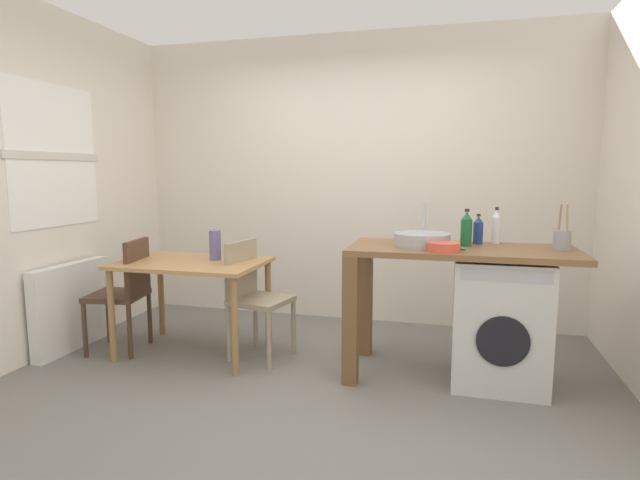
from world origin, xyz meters
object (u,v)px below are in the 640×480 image
Objects in this scene: washing_machine at (499,321)px; dining_table at (192,273)px; bottle_squat_brown at (478,230)px; utensil_crock at (562,239)px; bottle_clear_small at (496,227)px; mixing_bowl at (443,246)px; vase at (215,245)px; bottle_tall_green at (466,229)px; chair_opposite at (253,292)px; chair_person_seat at (126,289)px.

dining_table is at bearing -179.17° from washing_machine.
bottle_squat_brown is (2.12, 0.24, 0.37)m from dining_table.
bottle_clear_small is at bearing 151.26° from utensil_crock.
mixing_bowl reaches higher than vase.
vase reaches higher than washing_machine.
bottle_tall_green is 0.60m from utensil_crock.
bottle_tall_green is at bearing 160.31° from washing_machine.
bottle_squat_brown is at bearing -154.60° from bottle_clear_small.
utensil_crock is at bearing -16.85° from bottle_squat_brown.
chair_opposite is 1.80m from washing_machine.
bottle_clear_small is 0.87× the size of utensil_crock.
chair_opposite is 3.46× the size of bottle_clear_small.
dining_table is 2.17m from bottle_squat_brown.
chair_opposite is 4.31× the size of mixing_bowl.
bottle_tall_green is 1.90m from vase.
mixing_bowl is at bearing -127.06° from bottle_clear_small.
chair_person_seat is 1.05× the size of washing_machine.
utensil_crock reaches higher than bottle_clear_small.
washing_machine is at bearing 100.66° from chair_opposite.
chair_person_seat reaches higher than dining_table.
chair_person_seat is 2.87m from bottle_clear_small.
bottle_squat_brown is at bearing 4.11° from vase.
vase reaches higher than chair_opposite.
bottle_squat_brown reaches higher than washing_machine.
utensil_crock is (3.19, 0.17, 0.48)m from chair_person_seat.
washing_machine is at bearing -171.90° from utensil_crock.
mixing_bowl is 1.77m from vase.
chair_person_seat and chair_opposite have the same top height.
bottle_clear_small reaches higher than vase.
mixing_bowl is 0.89× the size of vase.
utensil_crock reaches higher than bottle_tall_green.
dining_table is 4.29× the size of bottle_tall_green.
bottle_clear_small is at bearing 25.40° from bottle_squat_brown.
washing_machine is at bearing -97.48° from chair_person_seat.
bottle_squat_brown is at bearing 163.15° from utensil_crock.
bottle_clear_small is (1.77, 0.24, 0.53)m from chair_opposite.
washing_machine is 3.35× the size of bottle_tall_green.
bottle_clear_small reaches higher than chair_opposite.
vase is (-1.75, 0.26, -0.09)m from mixing_bowl.
bottle_tall_green is 0.15m from bottle_squat_brown.
chair_person_seat is 3.46× the size of bottle_clear_small.
mixing_bowl is (2.44, -0.08, 0.44)m from chair_person_seat.
chair_person_seat is at bearing -176.90° from utensil_crock.
dining_table is at bearing -146.31° from vase.
vase reaches higher than dining_table.
washing_machine is at bearing -19.69° from bottle_tall_green.
chair_person_seat is 2.65m from bottle_tall_green.
bottle_tall_green is 0.86× the size of utensil_crock.
bottle_tall_green is at bearing -138.32° from bottle_clear_small.
chair_person_seat is 2.48m from mixing_bowl.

